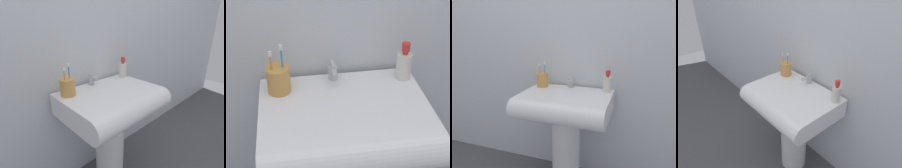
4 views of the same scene
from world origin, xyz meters
The scene contains 6 objects.
wall_back centered at (0.00, 0.25, 1.20)m, with size 5.00×0.05×2.40m, color silver.
sink_pedestal centered at (0.00, 0.00, 0.30)m, with size 0.21×0.21×0.60m, color white.
sink_basin centered at (0.00, -0.05, 0.67)m, with size 0.62×0.48×0.14m.
faucet centered at (-0.02, 0.16, 0.77)m, with size 0.04×0.10×0.07m.
toothbrush_cup centered at (-0.23, 0.11, 0.79)m, with size 0.09×0.09×0.19m.
soap_bottle centered at (0.26, 0.13, 0.80)m, with size 0.06×0.06×0.16m.
Camera 1 is at (-0.70, -0.77, 1.17)m, focal length 28.00 mm.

